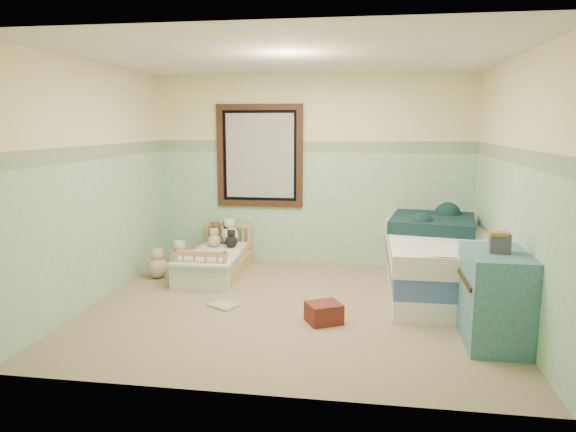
# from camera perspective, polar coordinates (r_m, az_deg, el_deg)

# --- Properties ---
(floor) EXTENTS (4.20, 3.60, 0.02)m
(floor) POSITION_cam_1_polar(r_m,az_deg,el_deg) (5.50, 0.49, -9.99)
(floor) COLOR #886E4F
(floor) RESTS_ON ground
(ceiling) EXTENTS (4.20, 3.60, 0.02)m
(ceiling) POSITION_cam_1_polar(r_m,az_deg,el_deg) (5.21, 0.53, 17.06)
(ceiling) COLOR silver
(ceiling) RESTS_ON wall_back
(wall_back) EXTENTS (4.20, 0.04, 2.50)m
(wall_back) POSITION_cam_1_polar(r_m,az_deg,el_deg) (6.98, 2.62, 4.88)
(wall_back) COLOR beige
(wall_back) RESTS_ON floor
(wall_front) EXTENTS (4.20, 0.04, 2.50)m
(wall_front) POSITION_cam_1_polar(r_m,az_deg,el_deg) (3.45, -3.75, -0.31)
(wall_front) COLOR beige
(wall_front) RESTS_ON floor
(wall_left) EXTENTS (0.04, 3.60, 2.50)m
(wall_left) POSITION_cam_1_polar(r_m,az_deg,el_deg) (5.88, -20.22, 3.34)
(wall_left) COLOR beige
(wall_left) RESTS_ON floor
(wall_right) EXTENTS (0.04, 3.60, 2.50)m
(wall_right) POSITION_cam_1_polar(r_m,az_deg,el_deg) (5.33, 23.48, 2.50)
(wall_right) COLOR beige
(wall_right) RESTS_ON floor
(wainscot_mint) EXTENTS (4.20, 0.01, 1.50)m
(wainscot_mint) POSITION_cam_1_polar(r_m,az_deg,el_deg) (7.03, 2.58, 0.81)
(wainscot_mint) COLOR #7DA989
(wainscot_mint) RESTS_ON floor
(border_strip) EXTENTS (4.20, 0.01, 0.15)m
(border_strip) POSITION_cam_1_polar(r_m,az_deg,el_deg) (6.95, 2.63, 7.54)
(border_strip) COLOR #3E6C3E
(border_strip) RESTS_ON wall_back
(window_frame) EXTENTS (1.16, 0.06, 1.36)m
(window_frame) POSITION_cam_1_polar(r_m,az_deg,el_deg) (7.04, -3.11, 6.55)
(window_frame) COLOR black
(window_frame) RESTS_ON wall_back
(window_blinds) EXTENTS (0.92, 0.01, 1.12)m
(window_blinds) POSITION_cam_1_polar(r_m,az_deg,el_deg) (7.05, -3.09, 6.55)
(window_blinds) COLOR beige
(window_blinds) RESTS_ON window_frame
(toddler_bed_frame) EXTENTS (0.64, 1.29, 0.17)m
(toddler_bed_frame) POSITION_cam_1_polar(r_m,az_deg,el_deg) (6.68, -7.84, -5.61)
(toddler_bed_frame) COLOR #C3804F
(toddler_bed_frame) RESTS_ON floor
(toddler_mattress) EXTENTS (0.59, 1.23, 0.12)m
(toddler_mattress) POSITION_cam_1_polar(r_m,az_deg,el_deg) (6.65, -7.87, -4.43)
(toddler_mattress) COLOR white
(toddler_mattress) RESTS_ON toddler_bed_frame
(patchwork_quilt) EXTENTS (0.70, 0.64, 0.03)m
(patchwork_quilt) POSITION_cam_1_polar(r_m,az_deg,el_deg) (6.26, -8.93, -4.65)
(patchwork_quilt) COLOR #80B2CA
(patchwork_quilt) RESTS_ON toddler_mattress
(plush_bed_brown) EXTENTS (0.20, 0.20, 0.20)m
(plush_bed_brown) POSITION_cam_1_polar(r_m,az_deg,el_deg) (7.12, -7.92, -2.15)
(plush_bed_brown) COLOR brown
(plush_bed_brown) RESTS_ON toddler_mattress
(plush_bed_white) EXTENTS (0.23, 0.23, 0.23)m
(plush_bed_white) POSITION_cam_1_polar(r_m,az_deg,el_deg) (7.06, -6.36, -2.08)
(plush_bed_white) COLOR beige
(plush_bed_white) RESTS_ON toddler_mattress
(plush_bed_tan) EXTENTS (0.17, 0.17, 0.17)m
(plush_bed_tan) POSITION_cam_1_polar(r_m,az_deg,el_deg) (6.90, -8.04, -2.66)
(plush_bed_tan) COLOR tan
(plush_bed_tan) RESTS_ON toddler_mattress
(plush_bed_dark) EXTENTS (0.16, 0.16, 0.16)m
(plush_bed_dark) POSITION_cam_1_polar(r_m,az_deg,el_deg) (6.84, -6.19, -2.77)
(plush_bed_dark) COLOR black
(plush_bed_dark) RESTS_ON toddler_mattress
(plush_floor_cream) EXTENTS (0.25, 0.25, 0.25)m
(plush_floor_cream) POSITION_cam_1_polar(r_m,az_deg,el_deg) (7.07, -11.67, -4.52)
(plush_floor_cream) COLOR beige
(plush_floor_cream) RESTS_ON floor
(plush_floor_tan) EXTENTS (0.25, 0.25, 0.25)m
(plush_floor_tan) POSITION_cam_1_polar(r_m,az_deg,el_deg) (6.66, -14.00, -5.49)
(plush_floor_tan) COLOR tan
(plush_floor_tan) RESTS_ON floor
(twin_bed_frame) EXTENTS (1.09, 2.18, 0.22)m
(twin_bed_frame) POSITION_cam_1_polar(r_m,az_deg,el_deg) (6.21, 15.98, -6.86)
(twin_bed_frame) COLOR silver
(twin_bed_frame) RESTS_ON floor
(twin_boxspring) EXTENTS (1.09, 2.18, 0.22)m
(twin_boxspring) POSITION_cam_1_polar(r_m,az_deg,el_deg) (6.15, 16.08, -4.90)
(twin_boxspring) COLOR #2D4987
(twin_boxspring) RESTS_ON twin_bed_frame
(twin_mattress) EXTENTS (1.14, 2.23, 0.22)m
(twin_mattress) POSITION_cam_1_polar(r_m,az_deg,el_deg) (6.10, 16.17, -2.90)
(twin_mattress) COLOR silver
(twin_mattress) RESTS_ON twin_boxspring
(teal_blanket) EXTENTS (1.08, 1.12, 0.14)m
(teal_blanket) POSITION_cam_1_polar(r_m,az_deg,el_deg) (6.35, 15.46, -0.71)
(teal_blanket) COLOR black
(teal_blanket) RESTS_ON twin_mattress
(dresser) EXTENTS (0.50, 0.81, 0.81)m
(dresser) POSITION_cam_1_polar(r_m,az_deg,el_deg) (4.88, 21.56, -8.21)
(dresser) COLOR #2B5D67
(dresser) RESTS_ON floor
(book_stack) EXTENTS (0.17, 0.14, 0.16)m
(book_stack) POSITION_cam_1_polar(r_m,az_deg,el_deg) (4.72, 22.03, -2.74)
(book_stack) COLOR brown
(book_stack) RESTS_ON dresser
(red_pillow) EXTENTS (0.40, 0.38, 0.19)m
(red_pillow) POSITION_cam_1_polar(r_m,az_deg,el_deg) (5.08, 3.92, -10.46)
(red_pillow) COLOR maroon
(red_pillow) RESTS_ON floor
(floor_book) EXTENTS (0.35, 0.33, 0.03)m
(floor_book) POSITION_cam_1_polar(r_m,az_deg,el_deg) (5.55, -7.01, -9.63)
(floor_book) COLOR #F7A43C
(floor_book) RESTS_ON floor
(extra_plush_0) EXTENTS (0.16, 0.16, 0.16)m
(extra_plush_0) POSITION_cam_1_polar(r_m,az_deg,el_deg) (7.10, -6.82, -2.33)
(extra_plush_0) COLOR tan
(extra_plush_0) RESTS_ON toddler_mattress
(extra_plush_1) EXTENTS (0.21, 0.21, 0.21)m
(extra_plush_1) POSITION_cam_1_polar(r_m,az_deg,el_deg) (7.07, -6.47, -2.16)
(extra_plush_1) COLOR black
(extra_plush_1) RESTS_ON toddler_mattress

